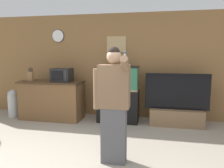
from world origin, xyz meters
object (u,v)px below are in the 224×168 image
object	(u,v)px
counter_island	(52,100)
aquarium_on_stand	(118,94)
microwave	(62,75)
trash_bin	(13,103)
knife_block	(31,76)
tv_on_stand	(176,111)
person_standing	(113,104)

from	to	relation	value
counter_island	aquarium_on_stand	world-z (taller)	aquarium_on_stand
microwave	trash_bin	distance (m)	1.52
knife_block	microwave	bearing A→B (deg)	4.25
knife_block	trash_bin	bearing A→B (deg)	-177.89
microwave	tv_on_stand	size ratio (longest dim) A/B	0.33
knife_block	counter_island	bearing A→B (deg)	3.85
microwave	knife_block	size ratio (longest dim) A/B	1.42
counter_island	trash_bin	distance (m)	1.06
counter_island	knife_block	xyz separation A→B (m)	(-0.53, -0.04, 0.59)
aquarium_on_stand	person_standing	xyz separation A→B (m)	(0.27, -1.94, 0.23)
counter_island	tv_on_stand	xyz separation A→B (m)	(2.99, 0.07, -0.13)
microwave	tv_on_stand	xyz separation A→B (m)	(2.71, 0.05, -0.76)
counter_island	aquarium_on_stand	xyz separation A→B (m)	(1.65, 0.09, 0.19)
counter_island	trash_bin	size ratio (longest dim) A/B	2.19
aquarium_on_stand	person_standing	distance (m)	1.98
aquarium_on_stand	tv_on_stand	xyz separation A→B (m)	(1.33, -0.02, -0.32)
tv_on_stand	counter_island	bearing A→B (deg)	-178.63
microwave	trash_bin	size ratio (longest dim) A/B	0.67
knife_block	tv_on_stand	bearing A→B (deg)	1.74
aquarium_on_stand	trash_bin	xyz separation A→B (m)	(-2.70, -0.15, -0.30)
person_standing	tv_on_stand	bearing A→B (deg)	61.10
tv_on_stand	knife_block	bearing A→B (deg)	-178.26
counter_island	person_standing	world-z (taller)	person_standing
counter_island	person_standing	bearing A→B (deg)	-43.97
knife_block	trash_bin	size ratio (longest dim) A/B	0.47
aquarium_on_stand	trash_bin	size ratio (longest dim) A/B	1.89
knife_block	tv_on_stand	xyz separation A→B (m)	(3.51, 0.11, -0.72)
aquarium_on_stand	microwave	bearing A→B (deg)	-177.24
counter_island	trash_bin	world-z (taller)	counter_island
microwave	trash_bin	world-z (taller)	microwave
tv_on_stand	trash_bin	world-z (taller)	tv_on_stand
knife_block	tv_on_stand	distance (m)	3.59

